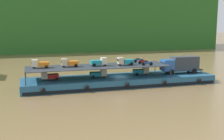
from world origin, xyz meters
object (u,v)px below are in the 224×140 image
object	(u,v)px
mini_truck_upper_stern	(40,64)
mini_truck_lower_mid	(141,71)
mini_truck_upper_mid	(70,63)
motorcycle_upper_port	(147,63)
cargo_barge	(120,81)
mini_truck_lower_stern	(50,76)
covered_lorry	(180,64)
motorcycle_upper_centre	(143,62)
mini_truck_upper_fore	(99,62)
motorcycle_upper_stbd	(139,60)
mini_truck_upper_bow	(125,61)
mini_truck_lower_aft	(98,74)

from	to	relation	value
mini_truck_upper_stern	mini_truck_lower_mid	bearing A→B (deg)	0.36
mini_truck_upper_mid	motorcycle_upper_port	distance (m)	12.98
cargo_barge	mini_truck_lower_mid	world-z (taller)	mini_truck_lower_mid
mini_truck_lower_stern	motorcycle_upper_port	world-z (taller)	motorcycle_upper_port
mini_truck_lower_mid	cargo_barge	bearing A→B (deg)	-172.65
covered_lorry	motorcycle_upper_centre	distance (m)	7.31
mini_truck_lower_stern	mini_truck_upper_fore	distance (m)	8.39
mini_truck_upper_fore	motorcycle_upper_stbd	bearing A→B (deg)	14.23
mini_truck_lower_mid	motorcycle_upper_centre	distance (m)	1.82
mini_truck_upper_bow	motorcycle_upper_port	size ratio (longest dim) A/B	1.46
cargo_barge	mini_truck_upper_stern	distance (m)	13.73
mini_truck_upper_mid	mini_truck_upper_fore	xyz separation A→B (m)	(4.88, -0.33, 0.00)
mini_truck_upper_stern	motorcycle_upper_stbd	distance (m)	17.52
mini_truck_lower_aft	mini_truck_upper_mid	distance (m)	5.19
mini_truck_upper_fore	mini_truck_upper_stern	bearing A→B (deg)	177.22
mini_truck_lower_stern	mini_truck_lower_aft	world-z (taller)	same
mini_truck_lower_aft	mini_truck_upper_fore	xyz separation A→B (m)	(0.09, -0.12, 2.00)
mini_truck_upper_stern	covered_lorry	bearing A→B (deg)	-1.32
mini_truck_lower_stern	mini_truck_lower_mid	bearing A→B (deg)	0.87
mini_truck_lower_stern	motorcycle_upper_port	size ratio (longest dim) A/B	1.45
covered_lorry	motorcycle_upper_stbd	xyz separation A→B (m)	(-7.35, 2.11, 0.74)
covered_lorry	mini_truck_lower_mid	world-z (taller)	covered_lorry
covered_lorry	motorcycle_upper_port	distance (m)	7.56
mini_truck_upper_mid	mini_truck_upper_bow	distance (m)	9.37
cargo_barge	motorcycle_upper_port	bearing A→B (deg)	-24.40
mini_truck_upper_fore	mini_truck_upper_bow	bearing A→B (deg)	-5.72
mini_truck_upper_mid	mini_truck_upper_stern	bearing A→B (deg)	178.32
mini_truck_lower_aft	motorcycle_upper_stbd	size ratio (longest dim) A/B	1.45
cargo_barge	mini_truck_lower_stern	xyz separation A→B (m)	(-11.86, 0.29, 1.44)
mini_truck_lower_stern	mini_truck_upper_bow	world-z (taller)	mini_truck_upper_bow
mini_truck_lower_aft	covered_lorry	bearing A→B (deg)	-0.86
motorcycle_upper_centre	mini_truck_upper_fore	bearing A→B (deg)	-179.52
mini_truck_upper_fore	motorcycle_upper_centre	xyz separation A→B (m)	(7.96, 0.07, -0.26)
mini_truck_lower_stern	mini_truck_upper_bow	size ratio (longest dim) A/B	1.00
covered_lorry	motorcycle_upper_stbd	size ratio (longest dim) A/B	4.17
mini_truck_lower_aft	mini_truck_upper_bow	xyz separation A→B (m)	(4.55, -0.57, 2.00)
covered_lorry	mini_truck_lower_stern	bearing A→B (deg)	178.93
covered_lorry	motorcycle_upper_centre	size ratio (longest dim) A/B	4.16
covered_lorry	mini_truck_upper_fore	size ratio (longest dim) A/B	2.88
covered_lorry	mini_truck_lower_aft	distance (m)	15.36
mini_truck_upper_stern	mini_truck_upper_fore	bearing A→B (deg)	-2.78
mini_truck_lower_mid	mini_truck_upper_bow	bearing A→B (deg)	-163.10
motorcycle_upper_port	mini_truck_upper_fore	bearing A→B (deg)	166.78
mini_truck_upper_stern	motorcycle_upper_port	bearing A→B (deg)	-7.57
mini_truck_upper_bow	covered_lorry	bearing A→B (deg)	1.81
mini_truck_lower_aft	mini_truck_lower_mid	distance (m)	7.93
mini_truck_lower_aft	mini_truck_lower_mid	size ratio (longest dim) A/B	0.99
mini_truck_lower_stern	motorcycle_upper_centre	bearing A→B (deg)	-0.94
mini_truck_lower_mid	mini_truck_upper_mid	distance (m)	12.86
motorcycle_upper_stbd	cargo_barge	bearing A→B (deg)	-154.85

